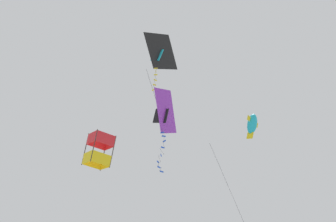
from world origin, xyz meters
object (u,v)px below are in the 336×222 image
object	(u,v)px
kite_box_highest	(99,150)
kite_delta_near_right	(164,112)
kite_fish_upper_right	(252,124)
kite_delta_low_drifter	(160,52)

from	to	relation	value
kite_box_highest	kite_delta_near_right	bearing A→B (deg)	-94.41
kite_delta_near_right	kite_fish_upper_right	distance (m)	6.41
kite_delta_near_right	kite_fish_upper_right	size ratio (longest dim) A/B	0.47
kite_delta_low_drifter	kite_fish_upper_right	distance (m)	6.31
kite_delta_low_drifter	kite_fish_upper_right	size ratio (longest dim) A/B	0.55
kite_delta_low_drifter	kite_delta_near_right	bearing A→B (deg)	-128.60
kite_delta_low_drifter	kite_fish_upper_right	world-z (taller)	kite_delta_low_drifter
kite_fish_upper_right	kite_delta_low_drifter	bearing A→B (deg)	161.70
kite_delta_near_right	kite_box_highest	bearing A→B (deg)	45.71
kite_delta_low_drifter	kite_box_highest	world-z (taller)	kite_delta_low_drifter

